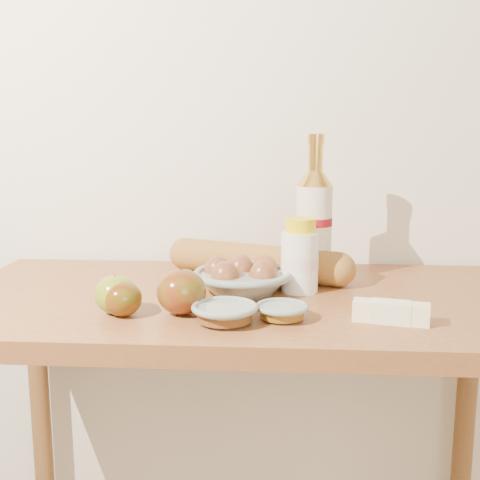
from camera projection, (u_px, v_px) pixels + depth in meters
The scene contains 12 objects.
back_wall at pixel (250, 102), 1.49m from camera, with size 3.50×0.02×2.60m, color white.
table at pixel (241, 351), 1.26m from camera, with size 1.20×0.60×0.90m.
bourbon_bottle at pixel (314, 222), 1.33m from camera, with size 0.09×0.09×0.33m.
cream_bottle at pixel (300, 258), 1.25m from camera, with size 0.09×0.09×0.15m.
egg_bowl at pixel (243, 278), 1.25m from camera, with size 0.24×0.24×0.07m.
baguette at pixel (257, 261), 1.37m from camera, with size 0.45×0.24×0.08m.
apple_yellowgreen at pixel (116, 294), 1.11m from camera, with size 0.09×0.09×0.07m.
apple_redgreen_front at pixel (123, 299), 1.09m from camera, with size 0.09×0.09×0.06m.
apple_redgreen_right at pixel (181, 292), 1.10m from camera, with size 0.10×0.10×0.08m.
sugar_bowl at pixel (225, 313), 1.05m from camera, with size 0.16×0.16×0.03m.
syrup_bowl at pixel (282, 311), 1.07m from camera, with size 0.12×0.12×0.03m.
butter_stick at pixel (391, 312), 1.06m from camera, with size 0.14×0.06×0.04m.
Camera 1 is at (0.08, -0.01, 1.24)m, focal length 45.00 mm.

